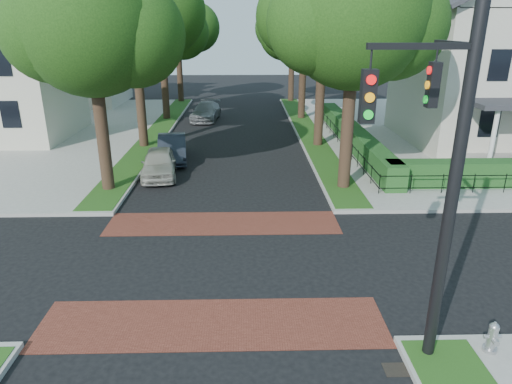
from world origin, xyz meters
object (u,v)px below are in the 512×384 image
(traffic_signal, at_px, (443,162))
(fire_hydrant, at_px, (492,338))
(parked_car_middle, at_px, (172,148))
(parked_car_front, at_px, (159,163))
(parked_car_rear, at_px, (206,111))

(traffic_signal, height_order, fire_hydrant, traffic_signal)
(traffic_signal, xyz_separation_m, parked_car_middle, (-8.16, 16.54, -3.98))
(traffic_signal, relative_size, parked_car_front, 1.90)
(parked_car_rear, bearing_deg, parked_car_front, -88.81)
(traffic_signal, xyz_separation_m, fire_hydrant, (1.67, -0.19, -4.18))
(parked_car_rear, bearing_deg, fire_hydrant, -66.90)
(parked_car_middle, relative_size, fire_hydrant, 5.54)
(fire_hydrant, bearing_deg, parked_car_middle, 128.36)
(traffic_signal, distance_m, parked_car_rear, 29.54)
(parked_car_middle, bearing_deg, fire_hydrant, -67.27)
(fire_hydrant, bearing_deg, parked_car_rear, 115.15)
(parked_car_front, height_order, parked_car_middle, parked_car_middle)
(traffic_signal, bearing_deg, fire_hydrant, -6.59)
(traffic_signal, relative_size, fire_hydrant, 10.01)
(traffic_signal, bearing_deg, parked_car_rear, 104.21)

